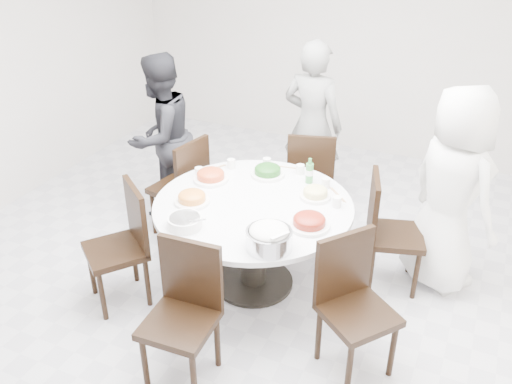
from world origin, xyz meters
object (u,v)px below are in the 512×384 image
at_px(dining_table, 253,245).
at_px(chair_s, 179,321).
at_px(chair_se, 359,311).
at_px(rice_bowl, 269,240).
at_px(chair_n, 311,175).
at_px(chair_nw, 178,186).
at_px(beverage_bottle, 310,171).
at_px(soup_bowl, 185,222).
at_px(diner_left, 161,137).
at_px(chair_sw, 115,248).
at_px(diner_right, 452,191).
at_px(chair_ne, 396,233).
at_px(diner_middle, 312,125).

height_order(dining_table, chair_s, chair_s).
height_order(chair_se, rice_bowl, chair_se).
bearing_deg(chair_n, chair_nw, 17.97).
bearing_deg(beverage_bottle, soup_bowl, -120.07).
distance_m(diner_left, soup_bowl, 1.56).
height_order(chair_se, soup_bowl, chair_se).
height_order(chair_nw, chair_sw, same).
height_order(chair_sw, diner_right, diner_right).
distance_m(chair_se, soup_bowl, 1.31).
distance_m(chair_n, diner_left, 1.45).
distance_m(rice_bowl, beverage_bottle, 0.98).
distance_m(chair_n, soup_bowl, 1.68).
relative_size(chair_ne, rice_bowl, 3.11).
bearing_deg(dining_table, soup_bowl, -121.24).
relative_size(chair_nw, diner_middle, 0.58).
height_order(diner_right, diner_left, diner_right).
bearing_deg(chair_ne, chair_nw, 74.58).
distance_m(chair_nw, chair_sw, 1.04).
distance_m(chair_ne, beverage_bottle, 0.82).
bearing_deg(chair_sw, chair_nw, 132.78).
relative_size(chair_nw, beverage_bottle, 4.51).
distance_m(chair_sw, beverage_bottle, 1.61).
bearing_deg(chair_ne, diner_left, 67.14).
height_order(chair_ne, diner_middle, diner_middle).
distance_m(diner_right, soup_bowl, 2.00).
bearing_deg(diner_middle, chair_ne, 141.63).
xyz_separation_m(diner_right, beverage_bottle, (-1.07, -0.19, 0.04)).
bearing_deg(chair_n, chair_ne, 128.42).
height_order(chair_ne, diner_left, diner_left).
relative_size(chair_n, chair_s, 1.00).
bearing_deg(chair_nw, diner_right, 106.48).
relative_size(chair_sw, chair_s, 1.00).
height_order(dining_table, chair_ne, chair_ne).
relative_size(chair_nw, chair_se, 1.00).
bearing_deg(chair_ne, chair_n, 38.15).
bearing_deg(chair_se, diner_left, 98.99).
bearing_deg(diner_left, diner_right, 97.73).
height_order(diner_middle, rice_bowl, diner_middle).
bearing_deg(chair_ne, diner_middle, 29.75).
height_order(dining_table, soup_bowl, soup_bowl).
relative_size(chair_ne, beverage_bottle, 4.51).
bearing_deg(chair_se, chair_s, 156.85).
height_order(chair_ne, soup_bowl, chair_ne).
bearing_deg(diner_left, soup_bowl, 47.94).
height_order(chair_s, chair_se, same).
relative_size(rice_bowl, soup_bowl, 1.25).
height_order(chair_nw, diner_left, diner_left).
bearing_deg(dining_table, diner_left, 150.62).
distance_m(rice_bowl, soup_bowl, 0.63).
xyz_separation_m(diner_right, diner_middle, (-1.39, 0.80, 0.00)).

